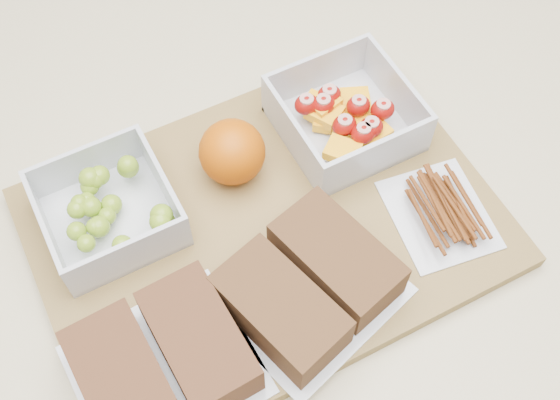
# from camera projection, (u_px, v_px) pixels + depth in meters

# --- Properties ---
(counter) EXTENTS (1.20, 0.90, 0.90)m
(counter) POSITION_uv_depth(u_px,v_px,m) (279.00, 363.00, 1.06)
(counter) COLOR beige
(counter) RESTS_ON ground
(cutting_board) EXTENTS (0.42, 0.30, 0.02)m
(cutting_board) POSITION_uv_depth(u_px,v_px,m) (266.00, 227.00, 0.66)
(cutting_board) COLOR olive
(cutting_board) RESTS_ON counter
(grape_container) EXTENTS (0.12, 0.12, 0.05)m
(grape_container) POSITION_uv_depth(u_px,v_px,m) (110.00, 209.00, 0.64)
(grape_container) COLOR silver
(grape_container) RESTS_ON cutting_board
(fruit_container) EXTENTS (0.12, 0.12, 0.05)m
(fruit_container) POSITION_uv_depth(u_px,v_px,m) (345.00, 117.00, 0.69)
(fruit_container) COLOR silver
(fruit_container) RESTS_ON cutting_board
(orange) EXTENTS (0.06, 0.06, 0.06)m
(orange) POSITION_uv_depth(u_px,v_px,m) (232.00, 152.00, 0.66)
(orange) COLOR #C75304
(orange) RESTS_ON cutting_board
(sandwich_bag_left) EXTENTS (0.15, 0.13, 0.04)m
(sandwich_bag_left) POSITION_uv_depth(u_px,v_px,m) (162.00, 362.00, 0.56)
(sandwich_bag_left) COLOR silver
(sandwich_bag_left) RESTS_ON cutting_board
(sandwich_bag_center) EXTENTS (0.18, 0.17, 0.05)m
(sandwich_bag_center) POSITION_uv_depth(u_px,v_px,m) (309.00, 284.00, 0.60)
(sandwich_bag_center) COLOR silver
(sandwich_bag_center) RESTS_ON cutting_board
(pretzel_bag) EXTENTS (0.10, 0.12, 0.02)m
(pretzel_bag) POSITION_uv_depth(u_px,v_px,m) (441.00, 209.00, 0.65)
(pretzel_bag) COLOR silver
(pretzel_bag) RESTS_ON cutting_board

